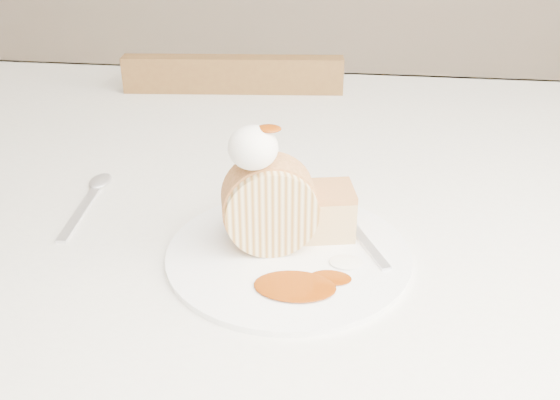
# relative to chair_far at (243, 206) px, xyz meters

# --- Properties ---
(table) EXTENTS (1.40, 0.90, 0.75)m
(table) POSITION_rel_chair_far_xyz_m (0.11, -0.41, 0.20)
(table) COLOR white
(table) RESTS_ON ground
(chair_far) EXTENTS (0.42, 0.42, 0.81)m
(chair_far) POSITION_rel_chair_far_xyz_m (0.00, 0.00, 0.00)
(chair_far) COLOR brown
(chair_far) RESTS_ON ground
(plate) EXTENTS (0.30, 0.30, 0.01)m
(plate) POSITION_rel_chair_far_xyz_m (0.16, -0.60, 0.29)
(plate) COLOR white
(plate) RESTS_ON table
(roulade_slice) EXTENTS (0.10, 0.07, 0.09)m
(roulade_slice) POSITION_rel_chair_far_xyz_m (0.14, -0.59, 0.34)
(roulade_slice) COLOR beige
(roulade_slice) RESTS_ON plate
(cake_chunk) EXTENTS (0.07, 0.06, 0.05)m
(cake_chunk) POSITION_rel_chair_far_xyz_m (0.20, -0.56, 0.32)
(cake_chunk) COLOR tan
(cake_chunk) RESTS_ON plate
(whipped_cream) EXTENTS (0.05, 0.05, 0.04)m
(whipped_cream) POSITION_rel_chair_far_xyz_m (0.13, -0.60, 0.41)
(whipped_cream) COLOR white
(whipped_cream) RESTS_ON roulade_slice
(caramel_drizzle) EXTENTS (0.02, 0.02, 0.01)m
(caramel_drizzle) POSITION_rel_chair_far_xyz_m (0.14, -0.60, 0.43)
(caramel_drizzle) COLOR #7A2E05
(caramel_drizzle) RESTS_ON whipped_cream
(caramel_pool) EXTENTS (0.09, 0.07, 0.00)m
(caramel_pool) POSITION_rel_chair_far_xyz_m (0.18, -0.67, 0.29)
(caramel_pool) COLOR #7A2E05
(caramel_pool) RESTS_ON plate
(fork) EXTENTS (0.08, 0.14, 0.00)m
(fork) POSITION_rel_chair_far_xyz_m (0.24, -0.58, 0.29)
(fork) COLOR silver
(fork) RESTS_ON plate
(spoon) EXTENTS (0.03, 0.15, 0.00)m
(spoon) POSITION_rel_chair_far_xyz_m (-0.09, -0.55, 0.29)
(spoon) COLOR silver
(spoon) RESTS_ON table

